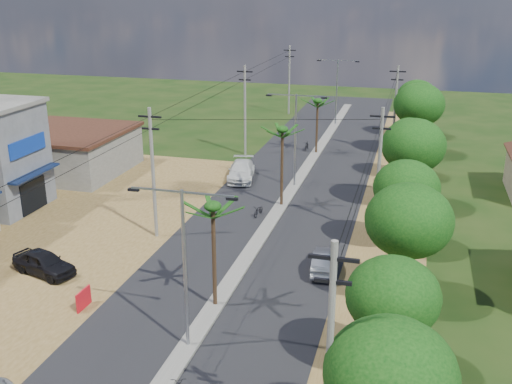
{
  "coord_description": "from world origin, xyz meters",
  "views": [
    {
      "loc": [
        9.57,
        -22.91,
        16.43
      ],
      "look_at": [
        -0.57,
        14.5,
        3.0
      ],
      "focal_mm": 42.0,
      "sensor_mm": 36.0,
      "label": 1
    }
  ],
  "objects_px": {
    "car_silver_mid": "(324,261)",
    "car_parked_dark": "(44,263)",
    "car_white_far": "(241,171)",
    "roadside_sign": "(84,299)"
  },
  "relations": [
    {
      "from": "car_silver_mid",
      "to": "car_parked_dark",
      "type": "height_order",
      "value": "car_parked_dark"
    },
    {
      "from": "car_silver_mid",
      "to": "car_parked_dark",
      "type": "relative_size",
      "value": 0.93
    },
    {
      "from": "car_silver_mid",
      "to": "car_parked_dark",
      "type": "xyz_separation_m",
      "value": [
        -16.12,
        -4.78,
        0.08
      ]
    },
    {
      "from": "car_white_far",
      "to": "car_parked_dark",
      "type": "relative_size",
      "value": 1.26
    },
    {
      "from": "car_white_far",
      "to": "car_silver_mid",
      "type": "bearing_deg",
      "value": -69.29
    },
    {
      "from": "car_silver_mid",
      "to": "car_white_far",
      "type": "height_order",
      "value": "car_white_far"
    },
    {
      "from": "car_silver_mid",
      "to": "roadside_sign",
      "type": "height_order",
      "value": "car_silver_mid"
    },
    {
      "from": "car_silver_mid",
      "to": "roadside_sign",
      "type": "bearing_deg",
      "value": 29.06
    },
    {
      "from": "car_white_far",
      "to": "roadside_sign",
      "type": "distance_m",
      "value": 23.9
    },
    {
      "from": "car_silver_mid",
      "to": "roadside_sign",
      "type": "xyz_separation_m",
      "value": [
        -11.73,
        -7.76,
        -0.1
      ]
    }
  ]
}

